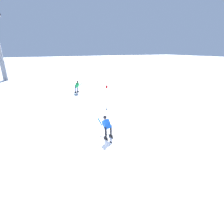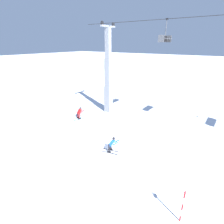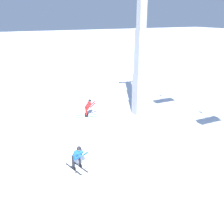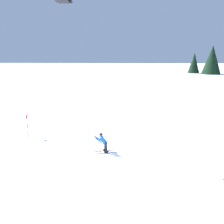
{
  "view_description": "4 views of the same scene",
  "coord_description": "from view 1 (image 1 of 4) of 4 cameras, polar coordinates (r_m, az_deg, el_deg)",
  "views": [
    {
      "loc": [
        -8.14,
        3.18,
        5.29
      ],
      "look_at": [
        -0.35,
        -0.74,
        2.0
      ],
      "focal_mm": 26.8,
      "sensor_mm": 36.0,
      "label": 1
    },
    {
      "loc": [
        7.91,
        -11.21,
        8.64
      ],
      "look_at": [
        -0.66,
        0.83,
        2.86
      ],
      "focal_mm": 28.7,
      "sensor_mm": 36.0,
      "label": 2
    },
    {
      "loc": [
        12.54,
        -4.82,
        7.91
      ],
      "look_at": [
        -0.16,
        1.6,
        2.71
      ],
      "focal_mm": 43.04,
      "sensor_mm": 36.0,
      "label": 3
    },
    {
      "loc": [
        -0.74,
        15.45,
        6.95
      ],
      "look_at": [
        -0.21,
        0.93,
        3.35
      ],
      "focal_mm": 39.75,
      "sensor_mm": 36.0,
      "label": 4
    }
  ],
  "objects": [
    {
      "name": "trail_marker_pole",
      "position": [
        17.17,
        -1.79,
        6.4
      ],
      "size": [
        0.07,
        0.28,
        1.97
      ],
      "color": "red",
      "rests_on": "ground_plane"
    },
    {
      "name": "skier_carving_main",
      "position": [
        10.47,
        -1.88,
        -4.56
      ],
      "size": [
        1.69,
        0.95,
        1.58
      ],
      "color": "black",
      "rests_on": "ground_plane"
    },
    {
      "name": "lift_tower_far",
      "position": [
        36.0,
        -33.84,
        16.1
      ],
      "size": [
        0.74,
        2.58,
        10.79
      ],
      "color": "gray",
      "rests_on": "ground_plane"
    },
    {
      "name": "skier_distant_uphill",
      "position": [
        22.09,
        -11.8,
        8.76
      ],
      "size": [
        1.8,
        1.38,
        1.68
      ],
      "color": "black",
      "rests_on": "ground_plane"
    },
    {
      "name": "ground_plane",
      "position": [
        10.22,
        -4.67,
        -10.6
      ],
      "size": [
        260.0,
        260.0,
        0.0
      ],
      "primitive_type": "plane",
      "color": "white"
    }
  ]
}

